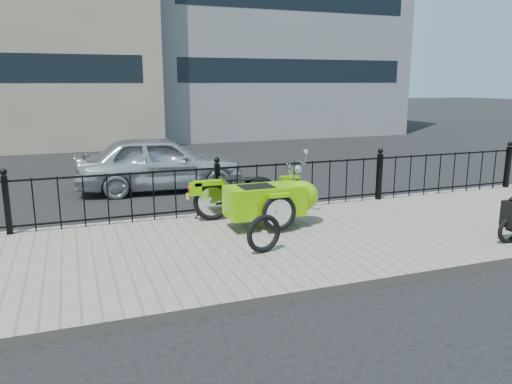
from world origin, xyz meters
name	(u,v)px	position (x,y,z in m)	size (l,w,h in m)	color
ground	(240,241)	(0.00, 0.00, 0.00)	(120.00, 120.00, 0.00)	black
sidewalk	(251,247)	(0.00, -0.50, 0.06)	(30.00, 3.80, 0.12)	gray
curb	(216,216)	(0.00, 1.44, 0.06)	(30.00, 0.10, 0.12)	gray
iron_fence	(217,190)	(0.00, 1.30, 0.59)	(14.11, 0.11, 1.08)	black
motorcycle_sidecar	(271,198)	(0.68, 0.34, 0.59)	(2.28, 1.48, 0.98)	black
spare_tire	(264,234)	(0.03, -0.97, 0.40)	(0.57, 0.57, 0.08)	black
sedan_car	(160,163)	(-0.52, 4.37, 0.66)	(1.56, 3.88, 1.32)	silver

